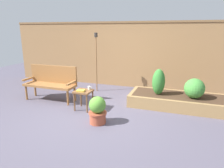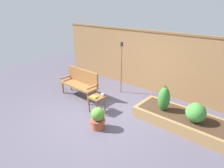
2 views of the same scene
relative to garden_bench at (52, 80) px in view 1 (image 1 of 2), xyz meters
The scene contains 11 objects.
ground_plane 1.70m from the garden_bench, 21.89° to the right, with size 14.00×14.00×0.00m, color #514C5B.
fence_back 2.55m from the garden_bench, 53.34° to the left, with size 8.40×0.14×2.16m.
garden_bench is the anchor object (origin of this frame).
side_table 1.25m from the garden_bench, 18.23° to the right, with size 0.40×0.40×0.48m.
cup_on_table 1.29m from the garden_bench, 11.04° to the right, with size 0.11×0.07×0.08m.
book_on_table 1.24m from the garden_bench, 22.26° to the right, with size 0.19×0.15×0.04m, color gold.
potted_boxwood 2.06m from the garden_bench, 28.48° to the right, with size 0.38×0.38×0.58m.
raised_planter_bed 3.40m from the garden_bench, ahead, with size 2.40×1.00×0.30m.
shrub_near_bench 2.88m from the garden_bench, ahead, with size 0.32×0.32×0.66m.
shrub_far_corner 3.72m from the garden_bench, ahead, with size 0.48×0.48×0.48m.
tiki_torch 1.59m from the garden_bench, 53.40° to the left, with size 0.10×0.10×1.81m.
Camera 1 is at (1.88, -3.96, 1.90)m, focal length 32.54 mm.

